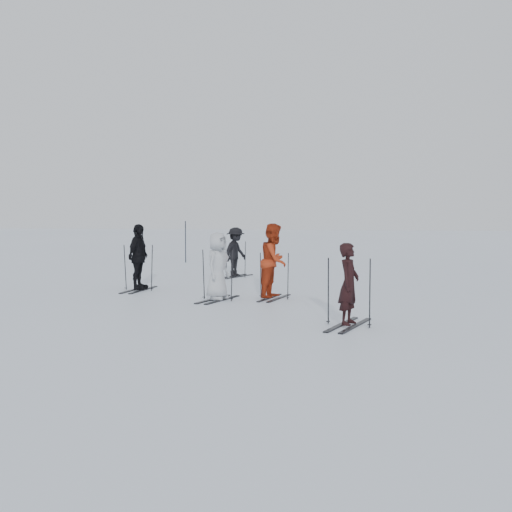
{
  "coord_description": "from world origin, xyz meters",
  "views": [
    {
      "loc": [
        2.92,
        -16.06,
        2.21
      ],
      "look_at": [
        0.0,
        1.0,
        1.0
      ],
      "focal_mm": 45.0,
      "sensor_mm": 36.0,
      "label": 1
    }
  ],
  "objects_px": {
    "skier_grey": "(218,267)",
    "skier_uphill_far": "(236,253)",
    "piste_marker": "(186,242)",
    "skier_uphill_left": "(138,258)",
    "skier_red": "(274,262)",
    "skier_near_dark": "(349,285)"
  },
  "relations": [
    {
      "from": "skier_uphill_far",
      "to": "piste_marker",
      "type": "distance_m",
      "value": 6.49
    },
    {
      "from": "skier_grey",
      "to": "piste_marker",
      "type": "bearing_deg",
      "value": 34.94
    },
    {
      "from": "skier_red",
      "to": "skier_uphill_left",
      "type": "xyz_separation_m",
      "value": [
        -3.99,
        1.05,
        -0.02
      ]
    },
    {
      "from": "skier_grey",
      "to": "skier_near_dark",
      "type": "bearing_deg",
      "value": -117.77
    },
    {
      "from": "skier_near_dark",
      "to": "skier_uphill_left",
      "type": "bearing_deg",
      "value": 68.58
    },
    {
      "from": "skier_near_dark",
      "to": "skier_grey",
      "type": "xyz_separation_m",
      "value": [
        -3.31,
        3.08,
        0.04
      ]
    },
    {
      "from": "skier_uphill_far",
      "to": "piste_marker",
      "type": "relative_size",
      "value": 0.92
    },
    {
      "from": "skier_near_dark",
      "to": "skier_uphill_far",
      "type": "height_order",
      "value": "skier_uphill_far"
    },
    {
      "from": "skier_grey",
      "to": "skier_uphill_far",
      "type": "relative_size",
      "value": 1.02
    },
    {
      "from": "skier_grey",
      "to": "skier_uphill_far",
      "type": "bearing_deg",
      "value": 22.16
    },
    {
      "from": "skier_grey",
      "to": "skier_uphill_left",
      "type": "distance_m",
      "value": 3.07
    },
    {
      "from": "skier_grey",
      "to": "skier_uphill_far",
      "type": "xyz_separation_m",
      "value": [
        -0.69,
        5.66,
        -0.01
      ]
    },
    {
      "from": "piste_marker",
      "to": "skier_red",
      "type": "bearing_deg",
      "value": -63.3
    },
    {
      "from": "skier_near_dark",
      "to": "piste_marker",
      "type": "relative_size",
      "value": 0.88
    },
    {
      "from": "skier_uphill_left",
      "to": "skier_grey",
      "type": "bearing_deg",
      "value": -116.19
    },
    {
      "from": "skier_near_dark",
      "to": "piste_marker",
      "type": "xyz_separation_m",
      "value": [
        -7.35,
        14.31,
        0.11
      ]
    },
    {
      "from": "skier_near_dark",
      "to": "skier_red",
      "type": "xyz_separation_m",
      "value": [
        -1.96,
        3.6,
        0.15
      ]
    },
    {
      "from": "skier_uphill_far",
      "to": "skier_red",
      "type": "bearing_deg",
      "value": -136.41
    },
    {
      "from": "skier_uphill_far",
      "to": "skier_grey",
      "type": "bearing_deg",
      "value": -151.1
    },
    {
      "from": "skier_near_dark",
      "to": "skier_red",
      "type": "height_order",
      "value": "skier_red"
    },
    {
      "from": "skier_grey",
      "to": "skier_red",
      "type": "bearing_deg",
      "value": -53.82
    },
    {
      "from": "skier_near_dark",
      "to": "piste_marker",
      "type": "bearing_deg",
      "value": 43.79
    }
  ]
}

